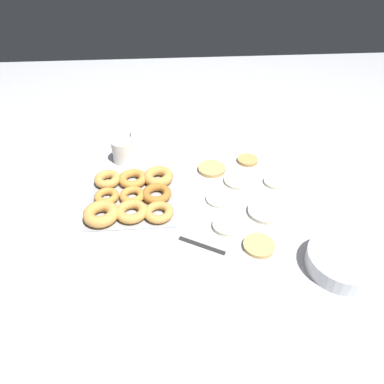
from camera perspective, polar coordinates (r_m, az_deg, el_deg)
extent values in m
plane|color=#B2B5BA|center=(1.18, 4.05, -2.08)|extent=(3.00, 3.00, 0.00)
cylinder|color=tan|center=(1.05, 11.09, -8.79)|extent=(0.09, 0.09, 0.02)
cylinder|color=silver|center=(1.19, 4.50, -1.13)|extent=(0.09, 0.09, 0.01)
cylinder|color=tan|center=(1.33, 3.30, 3.88)|extent=(0.10, 0.10, 0.01)
cylinder|color=beige|center=(1.17, 12.10, -3.17)|extent=(0.12, 0.12, 0.01)
cylinder|color=beige|center=(1.30, 13.67, 1.67)|extent=(0.08, 0.08, 0.01)
cylinder|color=tan|center=(1.39, 9.24, 5.27)|extent=(0.08, 0.08, 0.01)
cylinder|color=beige|center=(1.28, 7.61, 1.90)|extent=(0.10, 0.10, 0.01)
cylinder|color=silver|center=(1.10, 5.70, -5.60)|extent=(0.09, 0.09, 0.01)
cube|color=#93969B|center=(1.21, -9.86, -1.05)|extent=(0.30, 0.30, 0.01)
torus|color=#D19347|center=(1.29, -13.90, 2.10)|extent=(0.10, 0.10, 0.03)
torus|color=#C68438|center=(1.22, -14.03, -0.71)|extent=(0.08, 0.08, 0.03)
torus|color=#D19347|center=(1.14, -14.92, -3.52)|extent=(0.12, 0.12, 0.04)
torus|color=#C68438|center=(1.27, -9.84, 2.20)|extent=(0.10, 0.10, 0.03)
torus|color=#C68438|center=(1.20, -9.93, -0.57)|extent=(0.09, 0.09, 0.03)
torus|color=#D19347|center=(1.14, -10.05, -3.21)|extent=(0.11, 0.11, 0.03)
torus|color=#D19347|center=(1.27, -5.65, 2.58)|extent=(0.11, 0.11, 0.04)
torus|color=#AD6B28|center=(1.20, -5.92, -0.27)|extent=(0.10, 0.10, 0.03)
torus|color=#D19347|center=(1.12, -5.59, -3.39)|extent=(0.10, 0.10, 0.03)
cylinder|color=white|center=(1.06, 23.63, -10.54)|extent=(0.19, 0.19, 0.05)
cube|color=white|center=(1.50, -7.83, 8.43)|extent=(0.15, 0.11, 0.03)
cube|color=white|center=(1.49, -7.92, 9.29)|extent=(0.15, 0.11, 0.03)
cylinder|color=white|center=(1.39, -11.47, 6.73)|extent=(0.08, 0.08, 0.09)
cube|color=black|center=(1.04, 1.64, -8.87)|extent=(0.09, 0.14, 0.01)
cube|color=#BCBCC1|center=(1.02, 8.91, -11.20)|extent=(0.11, 0.14, 0.01)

